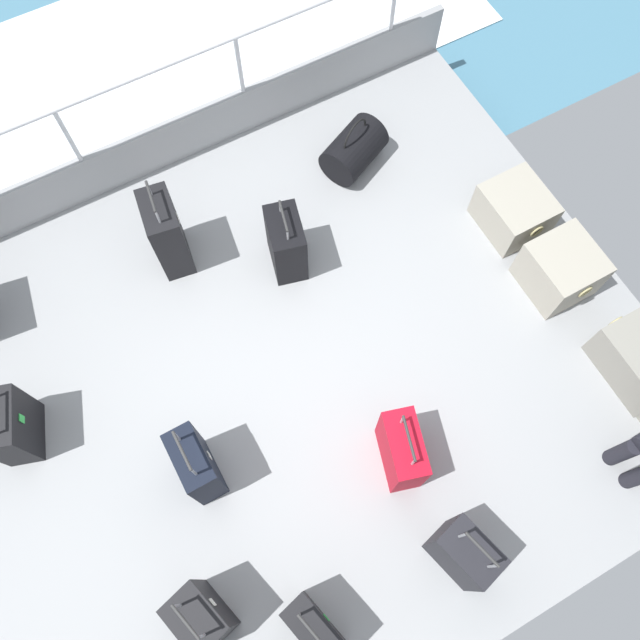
# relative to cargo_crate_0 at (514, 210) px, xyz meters

# --- Properties ---
(ground_plane) EXTENTS (4.40, 5.20, 0.06)m
(ground_plane) POSITION_rel_cargo_crate_0_xyz_m (0.30, -2.12, -0.21)
(ground_plane) COLOR #939699
(gunwale_port) EXTENTS (0.06, 5.20, 0.45)m
(gunwale_port) POSITION_rel_cargo_crate_0_xyz_m (-1.87, -2.12, 0.04)
(gunwale_port) COLOR #939699
(gunwale_port) RESTS_ON ground_plane
(railing_port) EXTENTS (0.04, 4.20, 1.02)m
(railing_port) POSITION_rel_cargo_crate_0_xyz_m (-1.87, -2.12, 0.60)
(railing_port) COLOR silver
(railing_port) RESTS_ON ground_plane
(sea_wake) EXTENTS (12.00, 12.00, 0.01)m
(sea_wake) POSITION_rel_cargo_crate_0_xyz_m (-3.30, -2.12, -0.52)
(sea_wake) COLOR teal
(sea_wake) RESTS_ON ground_plane
(cargo_crate_0) EXTENTS (0.55, 0.46, 0.36)m
(cargo_crate_0) POSITION_rel_cargo_crate_0_xyz_m (0.00, 0.00, 0.00)
(cargo_crate_0) COLOR #9E9989
(cargo_crate_0) RESTS_ON ground_plane
(cargo_crate_1) EXTENTS (0.53, 0.47, 0.42)m
(cargo_crate_1) POSITION_rel_cargo_crate_0_xyz_m (0.61, -0.01, 0.03)
(cargo_crate_1) COLOR #9E9989
(cargo_crate_1) RESTS_ON ground_plane
(cargo_crate_2) EXTENTS (0.65, 0.39, 0.38)m
(cargo_crate_2) POSITION_rel_cargo_crate_0_xyz_m (1.46, 0.05, 0.01)
(cargo_crate_2) COLOR gray
(cargo_crate_2) RESTS_ON ground_plane
(suitcase_0) EXTENTS (0.42, 0.32, 0.81)m
(suitcase_0) POSITION_rel_cargo_crate_0_xyz_m (1.93, -1.79, 0.12)
(suitcase_0) COLOR black
(suitcase_0) RESTS_ON ground_plane
(suitcase_1) EXTENTS (0.44, 0.34, 0.69)m
(suitcase_1) POSITION_rel_cargo_crate_0_xyz_m (-0.55, -1.74, 0.10)
(suitcase_1) COLOR black
(suitcase_1) RESTS_ON ground_plane
(suitcase_3) EXTENTS (0.49, 0.33, 0.68)m
(suitcase_3) POSITION_rel_cargo_crate_0_xyz_m (1.20, -1.79, 0.09)
(suitcase_3) COLOR #B70C1E
(suitcase_3) RESTS_ON ground_plane
(suitcase_4) EXTENTS (0.46, 0.36, 0.74)m
(suitcase_4) POSITION_rel_cargo_crate_0_xyz_m (-0.20, -4.01, 0.09)
(suitcase_4) COLOR black
(suitcase_4) RESTS_ON ground_plane
(suitcase_5) EXTENTS (0.44, 0.28, 0.68)m
(suitcase_5) POSITION_rel_cargo_crate_0_xyz_m (1.86, -2.80, 0.07)
(suitcase_5) COLOR black
(suitcase_5) RESTS_ON ground_plane
(suitcase_6) EXTENTS (0.40, 0.21, 0.80)m
(suitcase_6) POSITION_rel_cargo_crate_0_xyz_m (0.64, -3.02, 0.13)
(suitcase_6) COLOR black
(suitcase_6) RESTS_ON ground_plane
(suitcase_7) EXTENTS (0.43, 0.29, 0.87)m
(suitcase_7) POSITION_rel_cargo_crate_0_xyz_m (-1.01, -2.49, 0.17)
(suitcase_7) COLOR black
(suitcase_7) RESTS_ON ground_plane
(suitcase_8) EXTENTS (0.40, 0.33, 0.80)m
(suitcase_8) POSITION_rel_cargo_crate_0_xyz_m (1.48, -3.37, 0.11)
(suitcase_8) COLOR black
(suitcase_8) RESTS_ON ground_plane
(duffel_bag) EXTENTS (0.53, 0.61, 0.51)m
(duffel_bag) POSITION_rel_cargo_crate_0_xyz_m (-1.11, -0.82, -0.00)
(duffel_bag) COLOR black
(duffel_bag) RESTS_ON ground_plane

